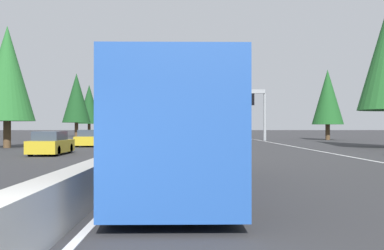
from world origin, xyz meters
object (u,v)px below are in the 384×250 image
bus_distant_a (218,127)px  oncoming_near (51,144)px  oncoming_far (90,139)px  minivan_mid_left (203,131)px  conifer_left_mid (76,98)px  bus_near_right (178,128)px  pickup_far_center (205,132)px  sign_gantry_overhead (217,100)px  sedan_far_left (197,130)px  conifer_right_mid (328,97)px  sedan_mid_center (220,138)px  box_truck_mid_right (209,127)px  conifer_left_foreground (7,74)px  sedan_near_center (199,131)px  conifer_left_far (89,104)px

bus_distant_a → oncoming_near: bearing=166.3°
oncoming_far → bus_distant_a: bearing=163.3°
minivan_mid_left → conifer_left_mid: (-2.13, 22.91, 5.97)m
bus_near_right → oncoming_far: bus_near_right is taller
bus_near_right → pickup_far_center: bearing=-3.4°
sign_gantry_overhead → minivan_mid_left: sign_gantry_overhead is taller
sedan_far_left → bus_distant_a: (-35.00, -3.38, 1.03)m
conifer_right_mid → sedan_mid_center: bearing=135.8°
sedan_mid_center → bus_distant_a: size_ratio=0.38×
sedan_far_left → sign_gantry_overhead: bearing=-179.6°
bus_near_right → box_truck_mid_right: bus_near_right is taller
box_truck_mid_right → conifer_left_mid: 51.76m
sign_gantry_overhead → pickup_far_center: size_ratio=2.26×
pickup_far_center → bus_near_right: bearing=176.6°
conifer_left_foreground → pickup_far_center: bearing=-27.4°
sedan_near_center → conifer_left_far: conifer_left_far is taller
box_truck_mid_right → bus_distant_a: 31.57m
bus_near_right → conifer_left_far: bearing=14.2°
sedan_near_center → minivan_mid_left: bearing=179.7°
conifer_right_mid → conifer_left_mid: (20.79, 38.54, 1.23)m
box_truck_mid_right → conifer_left_mid: size_ratio=0.75×
bus_distant_a → oncoming_far: bearing=163.3°
sedan_mid_center → bus_near_right: bearing=172.8°
bus_near_right → conifer_right_mid: conifer_right_mid is taller
minivan_mid_left → oncoming_near: (-52.78, 11.79, -0.27)m
minivan_mid_left → sedan_near_center: (27.83, -0.14, -0.27)m
sedan_far_left → conifer_left_far: bearing=141.2°
bus_near_right → sedan_near_center: bearing=-2.3°
bus_near_right → sedan_mid_center: (28.22, -3.56, -1.03)m
oncoming_far → conifer_right_mid: bearing=123.7°
oncoming_near → bus_near_right: bearing=29.5°
oncoming_near → conifer_right_mid: conifer_right_mid is taller
sign_gantry_overhead → box_truck_mid_right: size_ratio=1.49×
bus_near_right → bus_distant_a: size_ratio=1.00×
oncoming_far → conifer_left_far: (56.05, 12.46, 6.00)m
pickup_far_center → conifer_left_foreground: (-34.63, 17.99, 5.25)m
sedan_mid_center → bus_distant_a: bus_distant_a is taller
bus_distant_a → minivan_mid_left: bearing=160.9°
sedan_near_center → conifer_left_far: bearing=118.0°
sedan_near_center → conifer_left_foreground: (-71.80, 18.27, 5.48)m
bus_distant_a → conifer_right_mid: conifer_right_mid is taller
bus_near_right → bus_distant_a: 78.05m
sedan_mid_center → sedan_far_left: (84.49, -0.31, 0.00)m
sign_gantry_overhead → conifer_right_mid: conifer_right_mid is taller
minivan_mid_left → conifer_left_far: bearing=58.8°
sedan_near_center → oncoming_near: (-80.61, 11.93, 0.00)m
bus_near_right → pickup_far_center: size_ratio=2.05×
sign_gantry_overhead → oncoming_near: 30.02m
pickup_far_center → conifer_left_far: size_ratio=0.51×
sign_gantry_overhead → sedan_near_center: 53.86m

